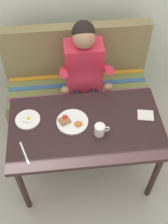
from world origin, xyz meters
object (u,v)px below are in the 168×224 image
Objects in this scene: couch at (78,91)px; plate_eggs at (28,119)px; coffee_mug at (100,130)px; table at (86,132)px; person at (84,73)px; plate_breakfast at (72,122)px; napkin at (146,115)px; knife at (24,153)px.

plate_eggs is at bearing -124.30° from couch.
plate_eggs is at bearing 161.17° from coffee_mug.
person reaches higher than table.
plate_eggs is (-0.34, 0.06, -0.00)m from plate_breakfast.
couch is 0.95m from napkin.
coffee_mug is (0.10, -0.08, 0.13)m from table.
coffee_mug reaches higher than plate_breakfast.
plate_breakfast is (-0.16, -0.54, 0.00)m from person.
table is 0.15m from plate_breakfast.
plate_eggs is 0.98× the size of knife.
napkin is 0.98m from knife.
knife is at bearing -116.07° from couch.
plate_breakfast is at bearing -98.55° from couch.
person reaches higher than napkin.
coffee_mug is (0.04, -0.67, 0.04)m from person.
person is 0.94m from knife.
plate_breakfast is 1.96× the size of napkin.
plate_breakfast is at bearing 148.19° from coffee_mug.
table is 6.00× the size of knife.
couch is 11.38× the size of napkin.
coffee_mug is 0.59× the size of knife.
napkin is (0.48, 0.06, 0.09)m from table.
person is at bearing -73.80° from couch.
knife is at bearing -146.45° from plate_breakfast.
knife is at bearing -157.68° from table.
napkin is at bearing -55.68° from couch.
plate_eggs reaches higher than napkin.
person reaches higher than plate_breakfast.
table is at bearing -94.92° from person.
napkin reaches higher than knife.
coffee_mug reaches higher than plate_eggs.
plate_eggs is at bearing 166.70° from table.
plate_breakfast is at bearing -9.90° from plate_eggs.
knife is (-0.02, -0.30, -0.01)m from plate_eggs.
plate_eggs is 0.58m from coffee_mug.
couch is at bearing 106.20° from person.
napkin is (0.43, -0.53, -0.01)m from person.
coffee_mug is at bearing -160.85° from napkin.
couch is 5.80× the size of plate_breakfast.
napkin is at bearing -4.74° from knife.
person reaches higher than coffee_mug.
table is 10.17× the size of coffee_mug.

